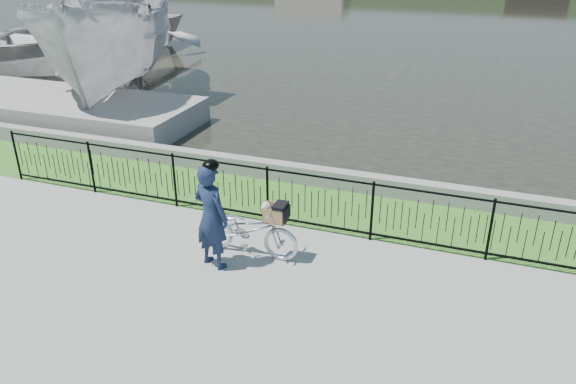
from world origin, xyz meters
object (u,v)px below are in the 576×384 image
at_px(bicycle_rig, 249,229).
at_px(boat_near, 112,40).
at_px(dock, 37,106).
at_px(cyclist, 211,215).
at_px(boat_far, 78,34).

relative_size(bicycle_rig, boat_near, 0.18).
distance_m(dock, bicycle_rig, 10.46).
bearing_deg(bicycle_rig, boat_near, 136.66).
distance_m(dock, cyclist, 10.38).
xyz_separation_m(bicycle_rig, boat_far, (-13.23, 12.25, 0.63)).
bearing_deg(boat_far, boat_near, -41.93).
bearing_deg(dock, bicycle_rig, -29.11).
bearing_deg(boat_near, dock, -114.72).
height_order(bicycle_rig, boat_near, boat_near).
bearing_deg(dock, boat_far, 119.76).
bearing_deg(boat_far, bicycle_rig, -42.79).
relative_size(bicycle_rig, cyclist, 0.96).
xyz_separation_m(bicycle_rig, boat_near, (-8.00, 7.55, 1.46)).
xyz_separation_m(dock, cyclist, (8.71, -5.62, 0.58)).
bearing_deg(dock, cyclist, -32.82).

